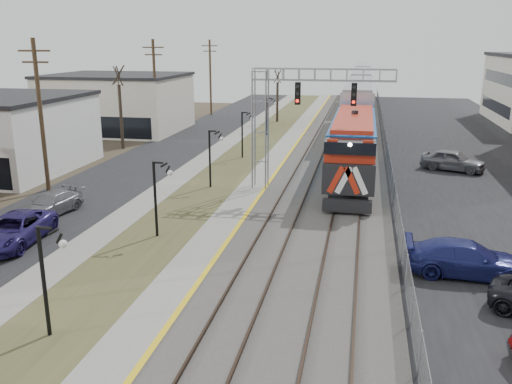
# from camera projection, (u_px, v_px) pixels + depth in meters

# --- Properties ---
(street_west) EXTENTS (7.00, 120.00, 0.04)m
(street_west) POSITION_uv_depth(u_px,v_px,m) (148.00, 162.00, 45.52)
(street_west) COLOR black
(street_west) RESTS_ON ground
(sidewalk) EXTENTS (2.00, 120.00, 0.08)m
(sidewalk) POSITION_uv_depth(u_px,v_px,m) (199.00, 164.00, 44.66)
(sidewalk) COLOR gray
(sidewalk) RESTS_ON ground
(grass_median) EXTENTS (4.00, 120.00, 0.06)m
(grass_median) POSITION_uv_depth(u_px,v_px,m) (234.00, 165.00, 44.09)
(grass_median) COLOR #434725
(grass_median) RESTS_ON ground
(platform) EXTENTS (2.00, 120.00, 0.24)m
(platform) POSITION_uv_depth(u_px,v_px,m) (270.00, 166.00, 43.50)
(platform) COLOR gray
(platform) RESTS_ON ground
(ballast_bed) EXTENTS (8.00, 120.00, 0.20)m
(ballast_bed) POSITION_uv_depth(u_px,v_px,m) (333.00, 169.00, 42.56)
(ballast_bed) COLOR #595651
(ballast_bed) RESTS_ON ground
(parking_lot) EXTENTS (16.00, 120.00, 0.04)m
(parking_lot) POSITION_uv_depth(u_px,v_px,m) (495.00, 177.00, 40.31)
(parking_lot) COLOR black
(parking_lot) RESTS_ON ground
(platform_edge) EXTENTS (0.24, 120.00, 0.01)m
(platform_edge) POSITION_uv_depth(u_px,v_px,m) (281.00, 165.00, 43.30)
(platform_edge) COLOR gold
(platform_edge) RESTS_ON platform
(track_near) EXTENTS (1.58, 120.00, 0.15)m
(track_near) POSITION_uv_depth(u_px,v_px,m) (308.00, 166.00, 42.89)
(track_near) COLOR #2D2119
(track_near) RESTS_ON ballast_bed
(track_far) EXTENTS (1.58, 120.00, 0.15)m
(track_far) POSITION_uv_depth(u_px,v_px,m) (352.00, 167.00, 42.23)
(track_far) COLOR #2D2119
(track_far) RESTS_ON ballast_bed
(train) EXTENTS (3.00, 85.85, 5.33)m
(train) POSITION_uv_depth(u_px,v_px,m) (360.00, 94.00, 72.30)
(train) COLOR #1453A7
(train) RESTS_ON ground
(signal_gantry) EXTENTS (9.00, 1.07, 8.15)m
(signal_gantry) POSITION_uv_depth(u_px,v_px,m) (286.00, 108.00, 34.99)
(signal_gantry) COLOR gray
(signal_gantry) RESTS_ON ground
(lampposts) EXTENTS (0.14, 62.14, 4.00)m
(lampposts) POSITION_uv_depth(u_px,v_px,m) (157.00, 198.00, 27.78)
(lampposts) COLOR black
(lampposts) RESTS_ON ground
(utility_poles) EXTENTS (0.28, 80.28, 10.00)m
(utility_poles) POSITION_uv_depth(u_px,v_px,m) (41.00, 117.00, 35.30)
(utility_poles) COLOR #4C3823
(utility_poles) RESTS_ON ground
(fence) EXTENTS (0.04, 120.00, 1.60)m
(fence) POSITION_uv_depth(u_px,v_px,m) (388.00, 162.00, 41.58)
(fence) COLOR gray
(fence) RESTS_ON ground
(bare_trees) EXTENTS (12.30, 42.30, 5.95)m
(bare_trees) POSITION_uv_depth(u_px,v_px,m) (151.00, 123.00, 48.71)
(bare_trees) COLOR #382D23
(bare_trees) RESTS_ON ground
(car_lot_d) EXTENTS (5.28, 2.29, 1.51)m
(car_lot_d) POSITION_uv_depth(u_px,v_px,m) (467.00, 259.00, 23.20)
(car_lot_d) COLOR navy
(car_lot_d) RESTS_ON ground
(car_lot_e) EXTENTS (5.18, 3.59, 1.64)m
(car_lot_e) POSITION_uv_depth(u_px,v_px,m) (453.00, 161.00, 42.07)
(car_lot_e) COLOR slate
(car_lot_e) RESTS_ON ground
(car_street_a) EXTENTS (2.93, 5.52, 1.48)m
(car_street_a) POSITION_uv_depth(u_px,v_px,m) (14.00, 231.00, 26.80)
(car_street_a) COLOR #221855
(car_street_a) RESTS_ON ground
(car_street_b) EXTENTS (2.54, 4.68, 1.29)m
(car_street_b) POSITION_uv_depth(u_px,v_px,m) (51.00, 205.00, 31.39)
(car_street_b) COLOR slate
(car_street_b) RESTS_ON ground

